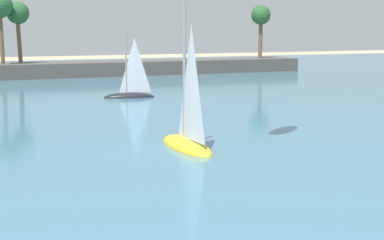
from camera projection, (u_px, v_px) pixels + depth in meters
name	position (u px, v px, depth m)	size (l,w,h in m)	color
sea	(8.00, 90.00, 59.57)	(220.00, 106.89, 0.06)	teal
sailboat_mid_bay	(187.00, 134.00, 30.43)	(1.65, 5.33, 7.71)	yellow
sailboat_far_left	(130.00, 91.00, 52.54)	(4.57, 2.19, 6.37)	black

